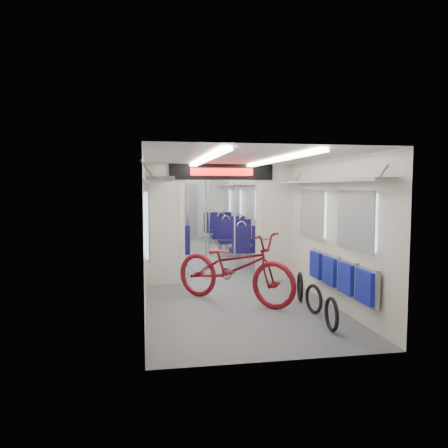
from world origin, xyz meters
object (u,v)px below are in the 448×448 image
at_px(seat_bay_near_right, 242,240).
at_px(stanchion_near_left, 206,222).
at_px(stanchion_far_right, 209,212).
at_px(bike_hoop_b, 314,301).
at_px(bicycle, 234,267).
at_px(bike_hoop_c, 300,288).
at_px(seat_bay_near_left, 167,241).
at_px(bike_hoop_a, 332,316).
at_px(stanchion_near_right, 235,222).
at_px(flip_bench, 339,275).
at_px(seat_bay_far_right, 223,229).
at_px(stanchion_far_left, 188,213).
at_px(seat_bay_far_left, 163,229).

xyz_separation_m(seat_bay_near_right, stanchion_near_left, (-1.17, -1.86, 0.61)).
bearing_deg(stanchion_far_right, bike_hoop_b, -84.07).
bearing_deg(seat_bay_near_right, bicycle, -104.20).
distance_m(bike_hoop_b, bike_hoop_c, 0.71).
height_order(seat_bay_near_left, seat_bay_near_right, seat_bay_near_left).
distance_m(bike_hoop_a, stanchion_near_right, 3.71).
distance_m(bicycle, bike_hoop_a, 1.93).
relative_size(flip_bench, stanchion_near_right, 0.91).
bearing_deg(bike_hoop_c, stanchion_near_left, 120.64).
height_order(flip_bench, stanchion_near_left, stanchion_near_left).
bearing_deg(bike_hoop_a, seat_bay_near_right, 89.74).
xyz_separation_m(flip_bench, seat_bay_far_right, (-0.42, 7.59, -0.02)).
distance_m(bike_hoop_a, seat_bay_far_right, 8.35).
bearing_deg(bike_hoop_a, seat_bay_near_left, 108.35).
height_order(bike_hoop_b, seat_bay_far_right, seat_bay_far_right).
distance_m(bicycle, seat_bay_far_right, 6.78).
bearing_deg(seat_bay_near_right, seat_bay_far_right, 90.00).
bearing_deg(stanchion_far_left, seat_bay_far_left, 107.24).
relative_size(bike_hoop_b, seat_bay_far_left, 0.21).
distance_m(bike_hoop_b, seat_bay_near_left, 5.15).
xyz_separation_m(bike_hoop_a, stanchion_near_left, (-1.15, 3.63, 0.95)).
distance_m(bike_hoop_a, bike_hoop_b, 0.80).
xyz_separation_m(seat_bay_near_left, stanchion_far_left, (0.62, 1.23, 0.60)).
bearing_deg(seat_bay_far_right, stanchion_far_left, -129.00).
height_order(bike_hoop_b, bike_hoop_c, bike_hoop_c).
distance_m(bike_hoop_a, seat_bay_near_left, 5.87).
height_order(bike_hoop_c, stanchion_far_left, stanchion_far_left).
distance_m(bike_hoop_b, seat_bay_near_right, 4.71).
xyz_separation_m(bike_hoop_a, stanchion_far_left, (-1.22, 6.80, 0.95)).
xyz_separation_m(seat_bay_far_right, stanchion_far_right, (-0.61, -1.24, 0.59)).
bearing_deg(bike_hoop_b, seat_bay_near_left, 111.91).
xyz_separation_m(seat_bay_near_right, stanchion_far_right, (-0.61, 1.61, 0.61)).
distance_m(stanchion_near_right, stanchion_far_left, 3.33).
relative_size(bicycle, bike_hoop_c, 4.53).
distance_m(bike_hoop_c, stanchion_near_right, 2.34).
relative_size(bicycle, stanchion_far_right, 0.95).
xyz_separation_m(seat_bay_near_left, seat_bay_near_right, (1.87, -0.07, -0.01)).
distance_m(stanchion_near_left, stanchion_far_right, 3.52).
height_order(stanchion_near_left, stanchion_near_right, same).
relative_size(flip_bench, seat_bay_far_left, 0.98).
height_order(bike_hoop_b, stanchion_far_left, stanchion_far_left).
height_order(bike_hoop_a, seat_bay_near_left, seat_bay_near_left).
height_order(bike_hoop_c, seat_bay_near_left, seat_bay_near_left).
relative_size(bicycle, stanchion_near_left, 0.95).
height_order(flip_bench, bike_hoop_a, flip_bench).
bearing_deg(seat_bay_near_right, seat_bay_far_left, 119.50).
bearing_deg(stanchion_far_left, flip_bench, -74.58).
bearing_deg(seat_bay_near_left, bike_hoop_b, -68.09).
bearing_deg(stanchion_far_right, bicycle, -93.84).
xyz_separation_m(flip_bench, seat_bay_far_left, (-2.29, 8.05, -0.03)).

